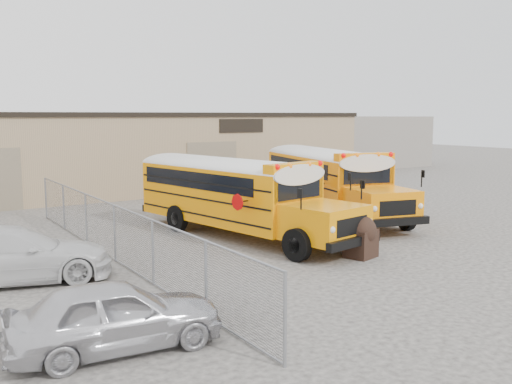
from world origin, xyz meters
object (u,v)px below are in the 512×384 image
school_bus_right (279,165)px  car_white (12,255)px  car_silver (115,315)px  tarp_bundle (361,236)px  school_bus_left (146,177)px

school_bus_right → car_white: 18.54m
car_silver → car_white: car_white is taller
car_silver → tarp_bundle: bearing=-67.0°
tarp_bundle → car_white: size_ratio=0.26×
car_silver → school_bus_left: bearing=-18.6°
school_bus_right → car_white: (-15.77, -9.69, -1.00)m
school_bus_left → car_silver: bearing=-114.4°
car_white → car_silver: bearing=-158.6°
tarp_bundle → car_white: 10.37m
school_bus_left → school_bus_right: school_bus_right is taller
school_bus_right → car_white: bearing=-148.4°
school_bus_left → school_bus_right: 8.79m
school_bus_right → car_silver: school_bus_right is taller
school_bus_right → tarp_bundle: (-5.89, -12.82, -1.07)m
school_bus_left → car_silver: 15.33m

